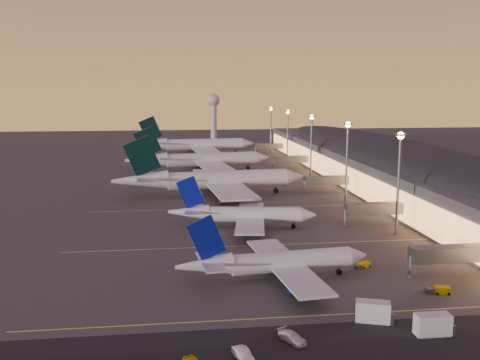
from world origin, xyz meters
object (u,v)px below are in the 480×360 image
Objects in this scene: airliner_wide_far at (194,145)px; baggage_tug_a at (439,290)px; service_van_a at (243,355)px; catering_truck_a at (375,312)px; service_van_c at (292,337)px; baggage_tug_b at (363,265)px; airliner_wide_near at (211,180)px; airliner_wide_mid at (199,160)px; airliner_narrow_south at (275,263)px; catering_truck_b at (435,325)px; airliner_narrow_north at (242,215)px; radar_tower at (214,109)px.

airliner_wide_far reaches higher than baggage_tug_a.
service_van_a is at bearing -139.46° from baggage_tug_a.
service_van_c is at bearing -141.48° from catering_truck_a.
catering_truck_a is (-7.15, -25.12, 1.05)m from baggage_tug_b.
baggage_tug_b is (25.53, -77.64, -4.98)m from airliner_wide_near.
airliner_wide_mid is at bearing -94.51° from airliner_wide_far.
airliner_narrow_south is 0.58× the size of airliner_wide_near.
baggage_tug_a is (35.56, -208.41, -5.02)m from airliner_wide_far.
airliner_wide_near is at bearing -93.78° from airliner_wide_far.
catering_truck_a is (19.75, -156.89, -3.74)m from airliner_wide_mid.
catering_truck_b is (25.54, -108.30, -3.95)m from airliner_wide_near.
service_van_a is (-29.39, -4.09, -0.73)m from catering_truck_b.
airliner_narrow_north is at bearing 121.70° from catering_truck_a.
airliner_wide_near is 13.44× the size of service_van_c.
service_van_c is at bearing -92.32° from radar_tower.
airliner_wide_far is 15.30× the size of baggage_tug_a.
catering_truck_a is at bearing -130.33° from baggage_tug_b.
catering_truck_b is at bearing -88.42° from airliner_wide_mid.
baggage_tug_b is at bearing -86.52° from airliner_wide_far.
catering_truck_a is 1.27× the size of service_van_c.
airliner_wide_near is 0.98× the size of airliner_wide_far.
airliner_wide_mid is 134.58m from baggage_tug_b.
airliner_narrow_north is 0.61× the size of airliner_wide_mid.
radar_tower is at bearing 58.95° from service_van_c.
baggage_tug_b is at bearing 8.21° from airliner_narrow_south.
airliner_narrow_north is 1.20× the size of radar_tower.
service_van_a reaches higher than baggage_tug_a.
airliner_wide_far reaches higher than airliner_wide_near.
airliner_narrow_south is 198.37m from airliner_wide_far.
airliner_wide_mid reaches higher than airliner_narrow_south.
service_van_a is (-2.47, -166.53, -4.49)m from airliner_wide_mid.
airliner_wide_far is at bearing 113.10° from baggage_tug_a.
service_van_a is (-8.78, -69.07, -2.82)m from airliner_narrow_north.
airliner_wide_mid is 166.61m from service_van_a.
airliner_wide_far is 223.55m from service_van_c.
airliner_wide_mid reaches higher than service_van_a.
airliner_wide_near reaches higher than service_van_c.
airliner_wide_near is 104.46m from catering_truck_a.
airliner_wide_mid is at bearing 102.86° from airliner_narrow_north.
catering_truck_a is at bearing -89.27° from airliner_wide_far.
radar_tower is 8.55× the size of baggage_tug_b.
catering_truck_b is (26.83, -223.85, -4.07)m from airliner_wide_far.
radar_tower is (11.69, 248.85, 18.27)m from airliner_narrow_north.
radar_tower is at bearing 96.46° from airliner_narrow_north.
airliner_narrow_north is at bearing -92.18° from airliner_wide_far.
airliner_narrow_south is at bearing 56.12° from service_van_a.
airliner_wide_near is 81.88m from baggage_tug_b.
airliner_wide_mid reaches higher than baggage_tug_b.
airliner_wide_near reaches higher than airliner_narrow_south.
catering_truck_a is (19.66, -218.30, -4.05)m from airliner_wide_far.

